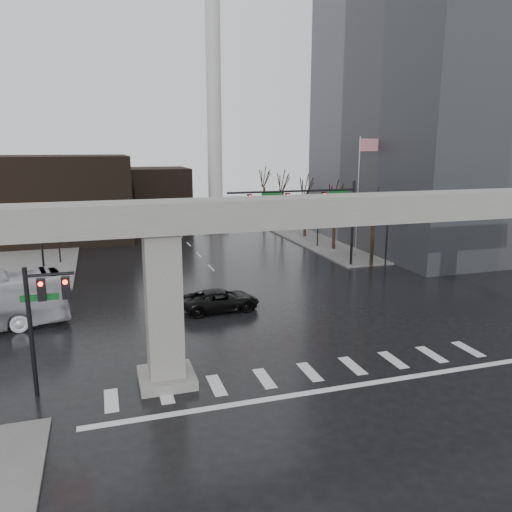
{
  "coord_description": "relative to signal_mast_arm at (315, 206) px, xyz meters",
  "views": [
    {
      "loc": [
        -9.52,
        -22.31,
        11.09
      ],
      "look_at": [
        -0.59,
        6.14,
        4.5
      ],
      "focal_mm": 35.0,
      "sensor_mm": 36.0,
      "label": 1
    }
  ],
  "objects": [
    {
      "name": "elevated_guideway",
      "position": [
        -7.73,
        -18.8,
        1.05
      ],
      "size": [
        48.0,
        2.6,
        8.7
      ],
      "color": "gray",
      "rests_on": "ground"
    },
    {
      "name": "ground",
      "position": [
        -8.99,
        -18.8,
        -5.83
      ],
      "size": [
        160.0,
        160.0,
        0.0
      ],
      "primitive_type": "plane",
      "color": "black",
      "rests_on": "ground"
    },
    {
      "name": "signal_mast_arm",
      "position": [
        0.0,
        0.0,
        0.0
      ],
      "size": [
        12.12,
        0.43,
        8.0
      ],
      "color": "black",
      "rests_on": "ground"
    },
    {
      "name": "building_far_left",
      "position": [
        -22.99,
        23.2,
        -0.83
      ],
      "size": [
        16.0,
        14.0,
        10.0
      ],
      "primitive_type": "cube",
      "color": "black",
      "rests_on": "ground"
    },
    {
      "name": "lamp_left_0",
      "position": [
        -22.49,
        -4.8,
        -2.36
      ],
      "size": [
        1.22,
        0.32,
        5.11
      ],
      "color": "black",
      "rests_on": "ground"
    },
    {
      "name": "tree_right_2",
      "position": [
        5.54,
        15.22,
        -2.91
      ],
      "size": [
        1.1,
        1.63,
        7.85
      ],
      "color": "black",
      "rests_on": "ground"
    },
    {
      "name": "lamp_right_2",
      "position": [
        4.51,
        23.2,
        -2.36
      ],
      "size": [
        1.22,
        0.32,
        5.11
      ],
      "color": "black",
      "rests_on": "ground"
    },
    {
      "name": "building_far_mid",
      "position": [
        -10.99,
        33.2,
        -1.83
      ],
      "size": [
        10.0,
        10.0,
        8.0
      ],
      "primitive_type": "cube",
      "color": "black",
      "rests_on": "ground"
    },
    {
      "name": "lamp_left_2",
      "position": [
        -22.49,
        23.2,
        -2.36
      ],
      "size": [
        1.22,
        0.32,
        5.11
      ],
      "color": "black",
      "rests_on": "ground"
    },
    {
      "name": "signal_left_pole",
      "position": [
        -21.24,
        -18.3,
        -1.76
      ],
      "size": [
        2.3,
        0.3,
        6.0
      ],
      "color": "black",
      "rests_on": "ground"
    },
    {
      "name": "smokestack",
      "position": [
        -2.99,
        27.2,
        7.52
      ],
      "size": [
        3.6,
        3.6,
        30.0
      ],
      "color": "silver",
      "rests_on": "ground"
    },
    {
      "name": "flagpole_assembly",
      "position": [
        6.3,
        3.2,
        1.7
      ],
      "size": [
        2.06,
        0.12,
        12.0
      ],
      "color": "silver",
      "rests_on": "ground"
    },
    {
      "name": "lamp_right_0",
      "position": [
        4.51,
        -4.8,
        -2.36
      ],
      "size": [
        1.22,
        0.32,
        5.11
      ],
      "color": "black",
      "rests_on": "ground"
    },
    {
      "name": "tree_right_0",
      "position": [
        5.54,
        -0.78,
        -3.04
      ],
      "size": [
        1.09,
        1.58,
        7.5
      ],
      "color": "black",
      "rests_on": "ground"
    },
    {
      "name": "lamp_left_1",
      "position": [
        -22.49,
        9.2,
        -2.36
      ],
      "size": [
        1.22,
        0.32,
        5.11
      ],
      "color": "black",
      "rests_on": "ground"
    },
    {
      "name": "pickup_truck",
      "position": [
        -11.02,
        -9.08,
        -5.09
      ],
      "size": [
        5.43,
        2.71,
        1.48
      ],
      "primitive_type": "imported",
      "rotation": [
        0.0,
        0.0,
        1.62
      ],
      "color": "black",
      "rests_on": "ground"
    },
    {
      "name": "sidewalk_ne",
      "position": [
        17.01,
        17.2,
        -5.75
      ],
      "size": [
        28.0,
        36.0,
        0.15
      ],
      "primitive_type": "cube",
      "color": "slate",
      "rests_on": "ground"
    },
    {
      "name": "office_tower",
      "position": [
        19.01,
        7.2,
        15.17
      ],
      "size": [
        22.0,
        26.0,
        42.0
      ],
      "primitive_type": "cube",
      "color": "slate",
      "rests_on": "ground"
    },
    {
      "name": "lamp_right_1",
      "position": [
        4.51,
        9.2,
        -2.36
      ],
      "size": [
        1.22,
        0.32,
        5.11
      ],
      "color": "black",
      "rests_on": "ground"
    },
    {
      "name": "tree_right_3",
      "position": [
        5.54,
        23.22,
        -2.85
      ],
      "size": [
        1.11,
        1.66,
        8.02
      ],
      "color": "black",
      "rests_on": "ground"
    },
    {
      "name": "tree_right_1",
      "position": [
        5.54,
        7.22,
        -2.98
      ],
      "size": [
        1.09,
        1.61,
        7.67
      ],
      "color": "black",
      "rests_on": "ground"
    },
    {
      "name": "tree_right_4",
      "position": [
        5.54,
        31.22,
        -2.79
      ],
      "size": [
        1.12,
        1.69,
        8.19
      ],
      "color": "black",
      "rests_on": "ground"
    }
  ]
}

